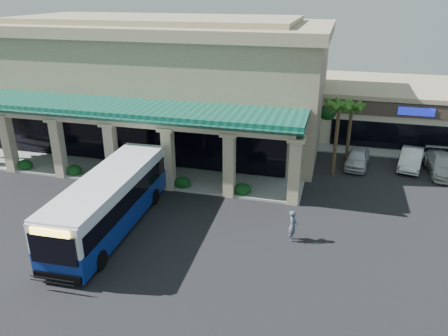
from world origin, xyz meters
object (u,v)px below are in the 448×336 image
(car_white, at_px, (411,159))
(pedestrian, at_px, (293,226))
(car_silver, at_px, (357,158))
(transit_bus, at_px, (110,202))
(car_red, at_px, (442,165))

(car_white, bearing_deg, pedestrian, -108.88)
(car_silver, height_order, car_white, car_white)
(car_silver, bearing_deg, transit_bus, -128.59)
(car_silver, height_order, car_red, car_red)
(transit_bus, xyz_separation_m, car_silver, (14.67, 14.24, -0.99))
(transit_bus, height_order, car_silver, transit_bus)
(car_silver, bearing_deg, car_red, 8.69)
(pedestrian, bearing_deg, car_white, -25.72)
(pedestrian, xyz_separation_m, car_silver, (3.84, 12.85, -0.22))
(pedestrian, relative_size, car_silver, 0.44)
(pedestrian, xyz_separation_m, car_red, (10.32, 13.01, -0.20))
(pedestrian, distance_m, car_red, 16.61)
(pedestrian, relative_size, car_white, 0.41)
(car_white, relative_size, car_red, 0.90)
(pedestrian, bearing_deg, transit_bus, 102.00)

